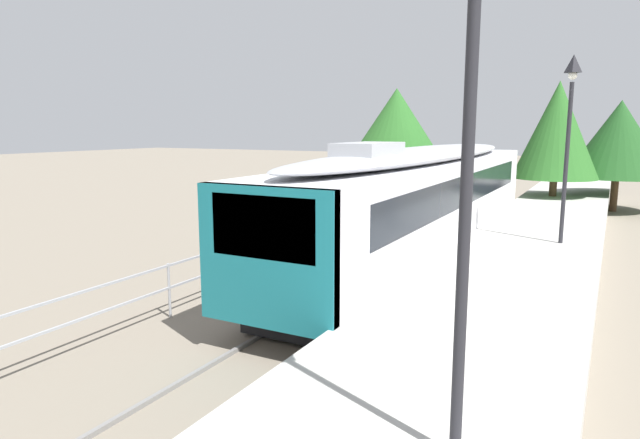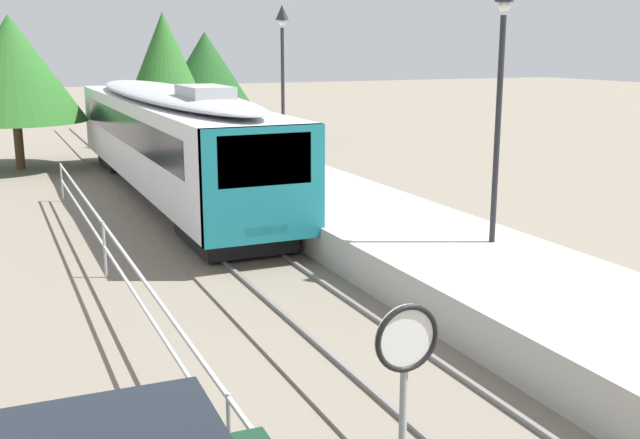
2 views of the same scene
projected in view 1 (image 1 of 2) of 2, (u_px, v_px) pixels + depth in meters
The scene contains 9 objects.
ground_plane at pixel (209, 307), 13.18m from camera, with size 160.00×160.00×0.00m, color slate.
track_rails at pixel (320, 326), 11.78m from camera, with size 3.20×60.00×0.14m.
commuter_train at pixel (423, 194), 17.55m from camera, with size 2.82×18.52×3.74m.
station_platform at pixel (474, 334), 10.20m from camera, with size 3.90×60.00×0.90m, color #B7B5AD.
platform_lamp_mid_platform at pixel (471, 84), 5.03m from camera, with size 0.34×0.34×5.35m.
platform_lamp_far_end at pixel (570, 114), 15.51m from camera, with size 0.34×0.34×5.35m.
tree_behind_carpark at pixel (557, 130), 26.70m from camera, with size 4.04×4.04×6.48m.
tree_behind_station_far at pixel (619, 139), 27.69m from camera, with size 4.90×4.90×5.61m.
tree_distant_left at pixel (396, 132), 26.72m from camera, with size 5.59×5.59×6.12m.
Camera 1 is at (5.30, 12.09, 4.23)m, focal length 30.89 mm.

